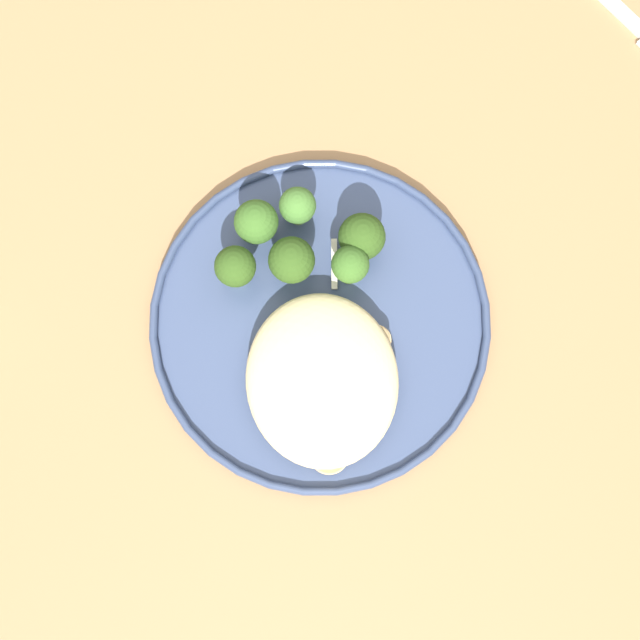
# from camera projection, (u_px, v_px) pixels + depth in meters

# --- Properties ---
(ground) EXTENTS (6.00, 6.00, 0.00)m
(ground) POSITION_uv_depth(u_px,v_px,m) (304.00, 432.00, 1.43)
(ground) COLOR #2D2B28
(wooden_dining_table) EXTENTS (1.40, 1.00, 0.74)m
(wooden_dining_table) POSITION_uv_depth(u_px,v_px,m) (291.00, 396.00, 0.78)
(wooden_dining_table) COLOR #9E754C
(wooden_dining_table) RESTS_ON ground
(dinner_plate) EXTENTS (0.29, 0.29, 0.02)m
(dinner_plate) POSITION_uv_depth(u_px,v_px,m) (320.00, 322.00, 0.71)
(dinner_plate) COLOR #38476B
(dinner_plate) RESTS_ON wooden_dining_table
(noodle_bed) EXTENTS (0.14, 0.13, 0.04)m
(noodle_bed) POSITION_uv_depth(u_px,v_px,m) (322.00, 374.00, 0.68)
(noodle_bed) COLOR beige
(noodle_bed) RESTS_ON dinner_plate
(seared_scallop_tiny_bay) EXTENTS (0.03, 0.03, 0.02)m
(seared_scallop_tiny_bay) POSITION_uv_depth(u_px,v_px,m) (308.00, 360.00, 0.69)
(seared_scallop_tiny_bay) COLOR beige
(seared_scallop_tiny_bay) RESTS_ON dinner_plate
(seared_scallop_half_hidden) EXTENTS (0.03, 0.03, 0.02)m
(seared_scallop_half_hidden) POSITION_uv_depth(u_px,v_px,m) (329.00, 455.00, 0.67)
(seared_scallop_half_hidden) COLOR #DBB77A
(seared_scallop_half_hidden) RESTS_ON dinner_plate
(seared_scallop_left_edge) EXTENTS (0.03, 0.03, 0.01)m
(seared_scallop_left_edge) POSITION_uv_depth(u_px,v_px,m) (343.00, 382.00, 0.68)
(seared_scallop_left_edge) COLOR #DBB77A
(seared_scallop_left_edge) RESTS_ON dinner_plate
(seared_scallop_on_noodles) EXTENTS (0.03, 0.03, 0.01)m
(seared_scallop_on_noodles) POSITION_uv_depth(u_px,v_px,m) (375.00, 341.00, 0.69)
(seared_scallop_on_noodles) COLOR #DBB77A
(seared_scallop_on_noodles) RESTS_ON dinner_plate
(broccoli_floret_left_leaning) EXTENTS (0.04, 0.04, 0.06)m
(broccoli_floret_left_leaning) POSITION_uv_depth(u_px,v_px,m) (292.00, 261.00, 0.68)
(broccoli_floret_left_leaning) COLOR #89A356
(broccoli_floret_left_leaning) RESTS_ON dinner_plate
(broccoli_floret_small_sprig) EXTENTS (0.03, 0.03, 0.06)m
(broccoli_floret_small_sprig) POSITION_uv_depth(u_px,v_px,m) (350.00, 266.00, 0.68)
(broccoli_floret_small_sprig) COLOR #7A994C
(broccoli_floret_small_sprig) RESTS_ON dinner_plate
(broccoli_floret_split_head) EXTENTS (0.04, 0.04, 0.05)m
(broccoli_floret_split_head) POSITION_uv_depth(u_px,v_px,m) (362.00, 237.00, 0.68)
(broccoli_floret_split_head) COLOR #7A994C
(broccoli_floret_split_head) RESTS_ON dinner_plate
(broccoli_floret_front_edge) EXTENTS (0.04, 0.04, 0.06)m
(broccoli_floret_front_edge) POSITION_uv_depth(u_px,v_px,m) (256.00, 222.00, 0.68)
(broccoli_floret_front_edge) COLOR #7A994C
(broccoli_floret_front_edge) RESTS_ON dinner_plate
(broccoli_floret_beside_noodles) EXTENTS (0.03, 0.03, 0.05)m
(broccoli_floret_beside_noodles) POSITION_uv_depth(u_px,v_px,m) (298.00, 206.00, 0.69)
(broccoli_floret_beside_noodles) COLOR #89A356
(broccoli_floret_beside_noodles) RESTS_ON dinner_plate
(broccoli_floret_right_tilted) EXTENTS (0.03, 0.03, 0.06)m
(broccoli_floret_right_tilted) POSITION_uv_depth(u_px,v_px,m) (236.00, 267.00, 0.67)
(broccoli_floret_right_tilted) COLOR #7A994C
(broccoli_floret_right_tilted) RESTS_ON dinner_plate
(onion_sliver_pale_crescent) EXTENTS (0.04, 0.01, 0.00)m
(onion_sliver_pale_crescent) POSITION_uv_depth(u_px,v_px,m) (334.00, 264.00, 0.71)
(onion_sliver_pale_crescent) COLOR silver
(onion_sliver_pale_crescent) RESTS_ON dinner_plate
(onion_sliver_short_strip) EXTENTS (0.04, 0.02, 0.00)m
(onion_sliver_short_strip) POSITION_uv_depth(u_px,v_px,m) (313.00, 332.00, 0.70)
(onion_sliver_short_strip) COLOR silver
(onion_sliver_short_strip) RESTS_ON dinner_plate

